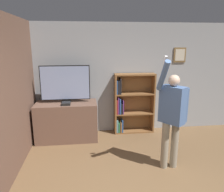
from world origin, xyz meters
TOP-DOWN VIEW (x-y plane):
  - wall_back at (0.00, 2.98)m, footprint 6.10×0.09m
  - wall_side_brick at (-2.08, 1.47)m, footprint 0.06×4.55m
  - tv_ledge at (-1.29, 2.56)m, footprint 1.40×0.67m
  - television at (-1.29, 2.62)m, footprint 1.11×0.22m
  - game_console at (-1.28, 2.41)m, footprint 0.19×0.21m
  - bookshelf at (0.26, 2.80)m, footprint 0.99×0.28m
  - person at (0.64, 1.10)m, footprint 0.57×0.56m

SIDE VIEW (x-z plane):
  - tv_ledge at x=-1.29m, z-range 0.00..0.88m
  - bookshelf at x=0.26m, z-range -0.03..1.47m
  - game_console at x=-1.28m, z-range 0.88..0.94m
  - person at x=0.64m, z-range 0.02..2.06m
  - television at x=-1.29m, z-range 0.90..1.75m
  - wall_side_brick at x=-2.08m, z-range 0.00..2.70m
  - wall_back at x=0.00m, z-range 0.00..2.70m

